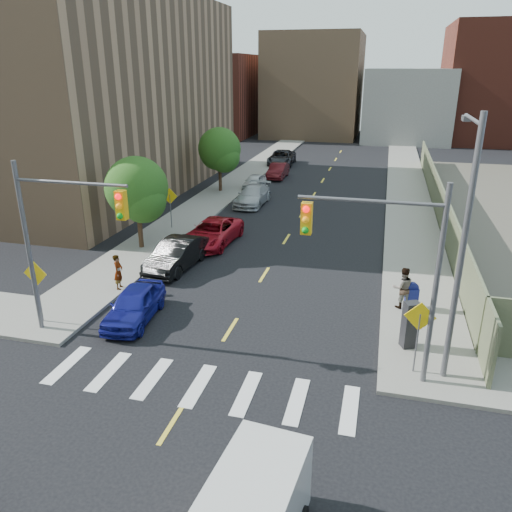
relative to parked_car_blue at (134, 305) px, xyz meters
The scene contains 28 objects.
ground 8.89m from the parked_car_blue, 61.71° to the right, with size 160.00×160.00×0.00m, color black.
sidewalk_nw 33.89m from the parked_car_blue, 96.01° to the left, with size 3.50×73.00×0.15m, color gray.
sidewalk_ne 35.76m from the parked_car_blue, 70.47° to the left, with size 3.50×73.00×0.15m, color gray.
fence_north 24.47m from the parked_car_blue, 55.65° to the left, with size 0.12×44.00×2.50m, color #636C4C.
building_nw 29.37m from the parked_car_blue, 128.73° to the left, with size 22.00×30.00×16.00m, color #8C6B4C.
bg_bldg_west 64.91m from the parked_car_blue, 105.97° to the left, with size 14.00×18.00×12.00m, color #592319.
bg_bldg_midwest 64.58m from the parked_car_blue, 91.61° to the left, with size 14.00×16.00×15.00m, color #8C6B4C.
bg_bldg_center 63.53m from the parked_car_blue, 78.90° to the left, with size 12.00×16.00×10.00m, color gray.
bg_bldg_east 69.72m from the parked_car_blue, 67.80° to the left, with size 18.00×18.00×16.00m, color #592319.
signal_nw 4.58m from the parked_car_blue, 134.69° to the right, with size 4.59×0.30×7.00m.
signal_ne 11.02m from the parked_car_blue, 10.05° to the right, with size 4.59×0.30×7.00m.
streetlight_ne 13.22m from the parked_car_blue, ahead, with size 0.25×3.70×9.00m.
warn_sign_nw 4.04m from the parked_car_blue, 160.09° to the right, with size 1.06×0.06×2.83m.
warn_sign_ne 11.55m from the parked_car_blue, ahead, with size 1.06×0.06×2.83m.
warn_sign_midwest 12.78m from the parked_car_blue, 106.45° to the left, with size 1.06×0.06×2.83m.
tree_west_near 9.49m from the parked_car_blue, 114.78° to the left, with size 3.66×3.64×5.52m.
tree_west_far 23.71m from the parked_car_blue, 99.30° to the left, with size 3.66×3.64×5.52m.
parked_car_blue is the anchor object (origin of this frame).
parked_car_black 5.95m from the parked_car_blue, 95.41° to the left, with size 1.67×4.79×1.58m, color black.
parked_car_red 10.14m from the parked_car_blue, 90.00° to the left, with size 2.47×5.36×1.49m, color #A9101E.
parked_car_silver 19.80m from the parked_car_blue, 90.06° to the left, with size 2.06×5.07×1.47m, color #9FA3A7.
parked_car_white 25.32m from the parked_car_blue, 92.94° to the left, with size 1.47×3.65×1.24m, color silver.
parked_car_maroon 30.23m from the parked_car_blue, 90.40° to the left, with size 1.51×4.32×1.42m, color #460E12.
parked_car_grey 37.27m from the parked_car_blue, 92.00° to the left, with size 2.63×5.71×1.59m, color black.
mailbox 12.08m from the parked_car_blue, 18.44° to the left, with size 0.60×0.54×1.22m.
payphone 11.27m from the parked_car_blue, ahead, with size 0.55×0.45×1.85m, color black.
pedestrian_west 3.28m from the parked_car_blue, 130.03° to the left, with size 0.63×0.41×1.71m, color gray.
pedestrian_east 11.68m from the parked_car_blue, 18.86° to the left, with size 0.92×0.72×1.89m, color gray.
Camera 1 is at (5.57, -9.38, 10.16)m, focal length 35.00 mm.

